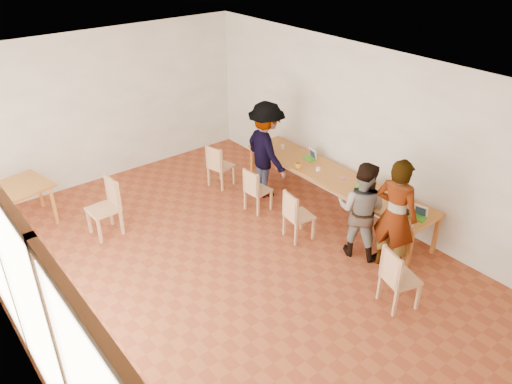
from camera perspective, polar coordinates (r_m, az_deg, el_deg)
ground at (r=7.98m, az=-3.72°, el=-8.27°), size 8.00×8.00×0.00m
wall_back at (r=10.46m, az=-16.95°, el=9.32°), size 6.00×0.10×3.00m
wall_front at (r=5.04m, az=24.14°, el=-15.84°), size 6.00×0.10×3.00m
wall_right at (r=9.03m, az=11.79°, el=6.85°), size 0.10×8.00×3.00m
window_wall at (r=6.26m, az=-27.04°, el=-6.85°), size 0.10×8.00×3.00m
ceiling at (r=6.59m, az=-4.58°, el=13.01°), size 6.00×8.00×0.04m
communal_table at (r=9.05m, az=8.90°, el=1.61°), size 0.80×4.00×0.75m
side_table at (r=9.55m, az=-25.35°, el=0.26°), size 0.90×0.90×0.75m
chair_near at (r=7.13m, az=15.70°, el=-8.91°), size 0.55×0.55×0.50m
chair_mid at (r=8.28m, az=4.45°, el=-2.22°), size 0.47×0.47×0.47m
chair_far at (r=9.04m, az=-0.16°, el=0.65°), size 0.44×0.44×0.45m
chair_empty at (r=9.89m, az=-4.41°, el=3.41°), size 0.51×0.51×0.48m
chair_spare at (r=8.77m, az=-16.56°, el=-0.92°), size 0.49×0.49×0.54m
person_near at (r=7.69m, az=15.63°, el=-2.63°), size 0.56×0.74×1.86m
person_mid at (r=7.95m, az=11.93°, el=-2.00°), size 0.88×0.97×1.62m
person_far at (r=9.45m, az=1.17°, el=4.82°), size 0.89×1.32×1.88m
laptop_near at (r=8.08m, az=18.16°, el=-2.44°), size 0.25×0.27×0.20m
laptop_mid at (r=8.69m, az=12.16°, el=0.74°), size 0.25×0.26×0.18m
laptop_far at (r=9.58m, az=6.30°, el=4.08°), size 0.23×0.25×0.19m
yellow_mug at (r=9.19m, az=4.92°, el=3.02°), size 0.17×0.17×0.10m
green_bottle at (r=8.52m, az=12.51°, el=0.81°), size 0.07×0.07×0.28m
clear_glass at (r=9.94m, az=3.05°, el=5.16°), size 0.07×0.07×0.09m
condiment_cup at (r=9.15m, az=7.11°, el=2.61°), size 0.08×0.08×0.06m
pink_phone at (r=8.95m, az=9.87°, el=1.57°), size 0.05×0.10×0.01m
black_pouch at (r=8.11m, az=16.09°, el=-2.06°), size 0.16×0.26×0.09m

